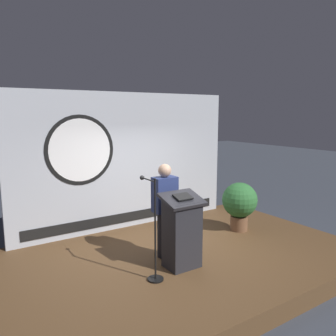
% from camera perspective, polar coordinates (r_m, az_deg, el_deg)
% --- Properties ---
extents(ground_plane, '(40.00, 40.00, 0.00)m').
position_cam_1_polar(ground_plane, '(6.20, 1.59, -16.92)').
color(ground_plane, '#383D47').
extents(stage_platform, '(6.40, 4.00, 0.30)m').
position_cam_1_polar(stage_platform, '(6.14, 1.59, -15.66)').
color(stage_platform, brown).
rests_on(stage_platform, ground).
extents(banner_display, '(4.94, 0.12, 2.86)m').
position_cam_1_polar(banner_display, '(7.21, -7.05, 1.14)').
color(banner_display, '#B2B7C1').
rests_on(banner_display, stage_platform).
extents(podium, '(0.64, 0.49, 1.21)m').
position_cam_1_polar(podium, '(5.45, 2.36, -10.66)').
color(podium, '#26262B').
rests_on(podium, stage_platform).
extents(speaker_person, '(0.40, 0.26, 1.61)m').
position_cam_1_polar(speaker_person, '(5.74, -0.54, -7.10)').
color(speaker_person, black).
rests_on(speaker_person, stage_platform).
extents(microphone_stand, '(0.24, 0.53, 1.53)m').
position_cam_1_polar(microphone_stand, '(5.09, -2.45, -12.66)').
color(microphone_stand, black).
rests_on(microphone_stand, stage_platform).
extents(potted_plant, '(0.73, 0.73, 1.01)m').
position_cam_1_polar(potted_plant, '(7.22, 11.96, -5.64)').
color(potted_plant, brown).
rests_on(potted_plant, stage_platform).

